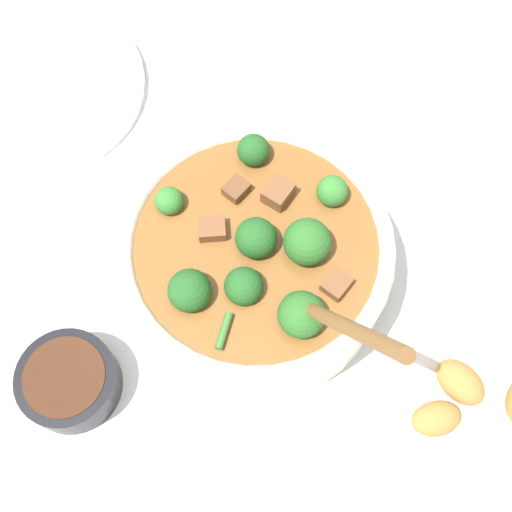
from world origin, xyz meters
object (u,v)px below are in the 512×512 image
empty_plate (39,86)px  condiment_bowl (69,381)px  food_plate (497,412)px  stew_bowl (257,259)px

empty_plate → condiment_bowl: bearing=-39.4°
condiment_bowl → empty_plate: condiment_bowl is taller
empty_plate → food_plate: (0.62, -0.00, 0.00)m
condiment_bowl → food_plate: bearing=34.0°
empty_plate → stew_bowl: bearing=-5.5°
food_plate → condiment_bowl: bearing=-146.0°
stew_bowl → empty_plate: size_ratio=1.19×
stew_bowl → empty_plate: bearing=174.5°
condiment_bowl → food_plate: 0.41m
empty_plate → food_plate: 0.62m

